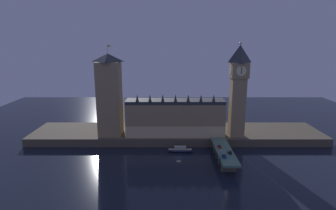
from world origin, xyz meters
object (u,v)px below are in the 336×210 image
(boat_upstream, at_px, (179,150))
(car_northbound_trail, at_px, (223,156))
(car_southbound_lead, at_px, (229,152))
(clock_tower, at_px, (237,88))
(pedestrian_near_rail, at_px, (219,156))
(street_lamp_near, at_px, (220,153))
(car_northbound_lead, at_px, (218,146))
(victoria_tower, at_px, (108,95))
(pedestrian_mid_walk, at_px, (231,150))

(boat_upstream, bearing_deg, car_northbound_trail, -46.43)
(car_southbound_lead, bearing_deg, boat_upstream, 145.88)
(clock_tower, xyz_separation_m, car_southbound_lead, (-12.30, -37.06, -33.10))
(car_northbound_trail, height_order, pedestrian_near_rail, pedestrian_near_rail)
(street_lamp_near, xyz_separation_m, boat_upstream, (-21.98, 28.84, -9.57))
(car_northbound_lead, height_order, boat_upstream, car_northbound_lead)
(car_northbound_lead, height_order, street_lamp_near, street_lamp_near)
(clock_tower, bearing_deg, victoria_tower, 178.07)
(victoria_tower, distance_m, pedestrian_near_rail, 90.47)
(boat_upstream, bearing_deg, clock_tower, 22.80)
(car_northbound_trail, xyz_separation_m, street_lamp_near, (-2.62, -2.98, 3.03))
(clock_tower, bearing_deg, street_lamp_near, -112.73)
(victoria_tower, relative_size, car_northbound_trail, 14.92)
(pedestrian_near_rail, xyz_separation_m, pedestrian_mid_walk, (8.88, 9.45, -0.07))
(clock_tower, height_order, pedestrian_near_rail, clock_tower)
(car_northbound_lead, relative_size, pedestrian_mid_walk, 2.62)
(clock_tower, distance_m, car_northbound_lead, 46.25)
(clock_tower, distance_m, street_lamp_near, 58.43)
(clock_tower, relative_size, pedestrian_near_rail, 37.32)
(victoria_tower, bearing_deg, car_southbound_lead, -26.80)
(car_northbound_lead, bearing_deg, pedestrian_mid_walk, -42.79)
(clock_tower, bearing_deg, car_northbound_lead, -121.32)
(street_lamp_near, bearing_deg, victoria_tower, 145.75)
(pedestrian_mid_walk, xyz_separation_m, boat_upstream, (-31.26, 16.29, -6.68))
(victoria_tower, distance_m, car_northbound_lead, 85.62)
(clock_tower, xyz_separation_m, pedestrian_near_rail, (-18.96, -43.12, -32.88))
(car_northbound_lead, xyz_separation_m, boat_upstream, (-24.60, 10.13, -6.43))
(victoria_tower, xyz_separation_m, car_northbound_lead, (75.05, -30.60, -27.63))
(street_lamp_near, relative_size, boat_upstream, 0.34)
(clock_tower, relative_size, pedestrian_mid_walk, 39.82)
(pedestrian_mid_walk, bearing_deg, street_lamp_near, -126.48)
(car_southbound_lead, height_order, pedestrian_mid_walk, pedestrian_mid_walk)
(car_southbound_lead, distance_m, pedestrian_near_rail, 9.00)
(pedestrian_near_rail, xyz_separation_m, street_lamp_near, (-0.40, -3.10, 2.82))
(pedestrian_mid_walk, distance_m, street_lamp_near, 15.87)
(clock_tower, height_order, car_northbound_trail, clock_tower)
(car_northbound_trail, bearing_deg, street_lamp_near, -131.34)
(car_northbound_lead, distance_m, pedestrian_mid_walk, 9.07)
(boat_upstream, bearing_deg, victoria_tower, 157.92)
(victoria_tower, bearing_deg, car_northbound_trail, -31.69)
(clock_tower, height_order, street_lamp_near, clock_tower)
(car_southbound_lead, bearing_deg, car_northbound_trail, -125.67)
(car_northbound_lead, xyz_separation_m, car_northbound_trail, (0.00, -15.73, 0.11))
(clock_tower, distance_m, pedestrian_near_rail, 57.45)
(car_northbound_trail, xyz_separation_m, boat_upstream, (-24.60, 25.86, -6.54))
(victoria_tower, relative_size, car_northbound_lead, 14.82)
(car_southbound_lead, relative_size, boat_upstream, 0.23)
(victoria_tower, height_order, pedestrian_near_rail, victoria_tower)
(clock_tower, xyz_separation_m, victoria_tower, (-91.79, 3.09, -5.57))
(clock_tower, height_order, pedestrian_mid_walk, clock_tower)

